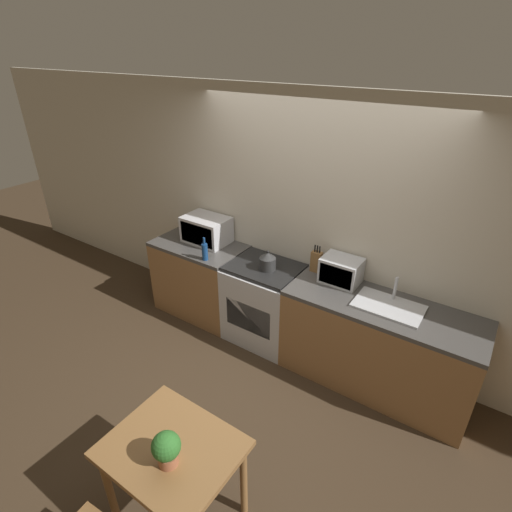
{
  "coord_description": "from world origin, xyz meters",
  "views": [
    {
      "loc": [
        1.58,
        -2.22,
        2.92
      ],
      "look_at": [
        -0.37,
        0.66,
        1.05
      ],
      "focal_mm": 28.0,
      "sensor_mm": 36.0,
      "label": 1
    }
  ],
  "objects_px": {
    "kettle": "(268,261)",
    "toaster_oven": "(341,271)",
    "stove_range": "(264,303)",
    "microwave": "(206,230)",
    "bottle": "(205,251)",
    "dining_table": "(173,458)"
  },
  "relations": [
    {
      "from": "bottle",
      "to": "dining_table",
      "type": "height_order",
      "value": "bottle"
    },
    {
      "from": "stove_range",
      "to": "microwave",
      "type": "height_order",
      "value": "microwave"
    },
    {
      "from": "bottle",
      "to": "toaster_oven",
      "type": "distance_m",
      "value": 1.41
    },
    {
      "from": "kettle",
      "to": "stove_range",
      "type": "bearing_deg",
      "value": 150.5
    },
    {
      "from": "toaster_oven",
      "to": "dining_table",
      "type": "bearing_deg",
      "value": -94.64
    },
    {
      "from": "stove_range",
      "to": "dining_table",
      "type": "distance_m",
      "value": 2.04
    },
    {
      "from": "bottle",
      "to": "dining_table",
      "type": "xyz_separation_m",
      "value": [
        1.18,
        -1.71,
        -0.38
      ]
    },
    {
      "from": "kettle",
      "to": "toaster_oven",
      "type": "relative_size",
      "value": 0.59
    },
    {
      "from": "microwave",
      "to": "bottle",
      "type": "height_order",
      "value": "microwave"
    },
    {
      "from": "stove_range",
      "to": "microwave",
      "type": "bearing_deg",
      "value": 172.68
    },
    {
      "from": "microwave",
      "to": "toaster_oven",
      "type": "relative_size",
      "value": 1.41
    },
    {
      "from": "stove_range",
      "to": "toaster_oven",
      "type": "xyz_separation_m",
      "value": [
        0.76,
        0.15,
        0.58
      ]
    },
    {
      "from": "toaster_oven",
      "to": "bottle",
      "type": "bearing_deg",
      "value": -164.05
    },
    {
      "from": "toaster_oven",
      "to": "dining_table",
      "type": "height_order",
      "value": "toaster_oven"
    },
    {
      "from": "kettle",
      "to": "bottle",
      "type": "height_order",
      "value": "bottle"
    },
    {
      "from": "stove_range",
      "to": "dining_table",
      "type": "xyz_separation_m",
      "value": [
        0.59,
        -1.95,
        0.17
      ]
    },
    {
      "from": "toaster_oven",
      "to": "dining_table",
      "type": "xyz_separation_m",
      "value": [
        -0.17,
        -2.1,
        -0.4
      ]
    },
    {
      "from": "kettle",
      "to": "dining_table",
      "type": "relative_size",
      "value": 0.26
    },
    {
      "from": "kettle",
      "to": "bottle",
      "type": "relative_size",
      "value": 0.84
    },
    {
      "from": "bottle",
      "to": "stove_range",
      "type": "bearing_deg",
      "value": 21.48
    },
    {
      "from": "stove_range",
      "to": "bottle",
      "type": "height_order",
      "value": "bottle"
    },
    {
      "from": "stove_range",
      "to": "microwave",
      "type": "distance_m",
      "value": 1.06
    }
  ]
}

